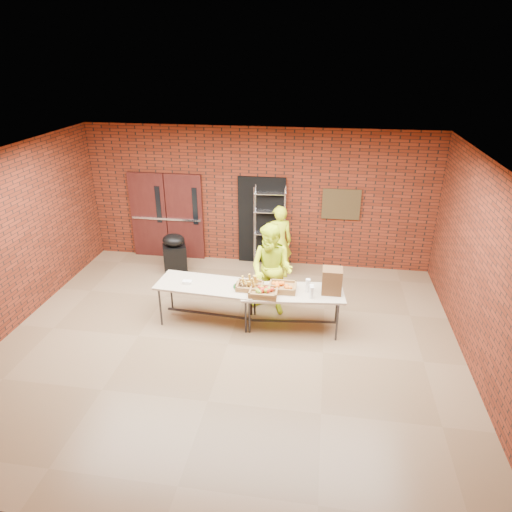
{
  "coord_description": "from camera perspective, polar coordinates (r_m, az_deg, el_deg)",
  "views": [
    {
      "loc": [
        1.49,
        -6.49,
        4.73
      ],
      "look_at": [
        0.28,
        1.4,
        1.09
      ],
      "focal_mm": 32.0,
      "sensor_mm": 36.0,
      "label": 1
    }
  ],
  "objects": [
    {
      "name": "napkin_box",
      "position": [
        8.52,
        -8.6,
        -3.25
      ],
      "size": [
        0.17,
        0.11,
        0.06
      ],
      "primitive_type": "cube",
      "color": "white",
      "rests_on": "table_left"
    },
    {
      "name": "basket_bananas",
      "position": [
        8.25,
        -0.79,
        -3.81
      ],
      "size": [
        0.47,
        0.36,
        0.15
      ],
      "color": "olive",
      "rests_on": "table_right"
    },
    {
      "name": "basket_apples",
      "position": [
        8.05,
        0.94,
        -4.54
      ],
      "size": [
        0.49,
        0.38,
        0.15
      ],
      "color": "olive",
      "rests_on": "table_right"
    },
    {
      "name": "cup_stack_back",
      "position": [
        8.19,
        6.5,
        -3.69
      ],
      "size": [
        0.09,
        0.09,
        0.26
      ],
      "primitive_type": "cylinder",
      "color": "white",
      "rests_on": "table_right"
    },
    {
      "name": "bronze_plaque",
      "position": [
        10.44,
        10.6,
        6.38
      ],
      "size": [
        0.85,
        0.04,
        0.7
      ],
      "primitive_type": "cube",
      "color": "#42321A",
      "rests_on": "room"
    },
    {
      "name": "room",
      "position": [
        7.35,
        -3.83,
        -0.71
      ],
      "size": [
        8.08,
        7.08,
        3.28
      ],
      "color": "olive",
      "rests_on": "ground"
    },
    {
      "name": "coffee_dispenser",
      "position": [
        8.19,
        9.48,
        -3.07
      ],
      "size": [
        0.35,
        0.31,
        0.46
      ],
      "primitive_type": "cube",
      "color": "brown",
      "rests_on": "table_right"
    },
    {
      "name": "basket_oranges",
      "position": [
        8.24,
        3.34,
        -3.89
      ],
      "size": [
        0.48,
        0.38,
        0.15
      ],
      "color": "olive",
      "rests_on": "table_right"
    },
    {
      "name": "cup_stack_front",
      "position": [
        8.06,
        6.94,
        -4.33
      ],
      "size": [
        0.08,
        0.08,
        0.23
      ],
      "primitive_type": "cylinder",
      "color": "white",
      "rests_on": "table_right"
    },
    {
      "name": "table_right",
      "position": [
        8.27,
        4.61,
        -4.83
      ],
      "size": [
        1.89,
        0.95,
        0.75
      ],
      "rotation": [
        0.0,
        0.0,
        0.11
      ],
      "color": "beige",
      "rests_on": "room"
    },
    {
      "name": "dark_doorway",
      "position": [
        10.69,
        0.7,
        4.41
      ],
      "size": [
        1.1,
        0.06,
        2.1
      ],
      "primitive_type": "cube",
      "color": "black",
      "rests_on": "room"
    },
    {
      "name": "volunteer_woman",
      "position": [
        10.05,
        2.83,
        1.74
      ],
      "size": [
        0.71,
        0.57,
        1.68
      ],
      "primitive_type": "imported",
      "rotation": [
        0.0,
        0.0,
        3.46
      ],
      "color": "#D8F61B",
      "rests_on": "room"
    },
    {
      "name": "muffin_tray",
      "position": [
        8.3,
        -1.6,
        -3.63
      ],
      "size": [
        0.37,
        0.37,
        0.09
      ],
      "color": "#124619",
      "rests_on": "table_left"
    },
    {
      "name": "wire_rack",
      "position": [
        10.57,
        1.71,
        3.66
      ],
      "size": [
        0.72,
        0.26,
        1.93
      ],
      "primitive_type": null,
      "rotation": [
        0.0,
        0.0,
        0.03
      ],
      "color": "silver",
      "rests_on": "room"
    },
    {
      "name": "volunteer_man",
      "position": [
        8.65,
        1.97,
        -1.73
      ],
      "size": [
        1.06,
        0.94,
        1.81
      ],
      "primitive_type": "imported",
      "rotation": [
        0.0,
        0.0,
        -0.35
      ],
      "color": "#D8F61B",
      "rests_on": "room"
    },
    {
      "name": "covered_grill",
      "position": [
        10.56,
        -10.14,
        0.33
      ],
      "size": [
        0.63,
        0.59,
        0.93
      ],
      "rotation": [
        0.0,
        0.0,
        0.38
      ],
      "color": "black",
      "rests_on": "room"
    },
    {
      "name": "cup_stack_mid",
      "position": [
        8.02,
        6.99,
        -4.55
      ],
      "size": [
        0.07,
        0.07,
        0.22
      ],
      "primitive_type": "cylinder",
      "color": "white",
      "rests_on": "table_right"
    },
    {
      "name": "double_doors",
      "position": [
        11.21,
        -11.06,
        4.91
      ],
      "size": [
        1.78,
        0.12,
        2.1
      ],
      "color": "#401612",
      "rests_on": "room"
    },
    {
      "name": "table_left",
      "position": [
        8.5,
        -6.05,
        -3.86
      ],
      "size": [
        1.93,
        0.92,
        0.77
      ],
      "rotation": [
        0.0,
        0.0,
        -0.08
      ],
      "color": "beige",
      "rests_on": "room"
    }
  ]
}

